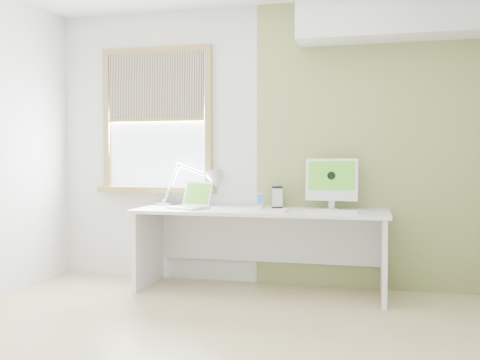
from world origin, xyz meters
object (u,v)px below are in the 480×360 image
(external_drive, at_px, (277,197))
(desk, at_px, (261,231))
(desk_lamp, at_px, (206,183))
(imac, at_px, (332,181))
(laptop, at_px, (192,202))

(external_drive, bearing_deg, desk, -124.00)
(desk, relative_size, desk_lamp, 2.99)
(desk, xyz_separation_m, desk_lamp, (-0.58, 0.21, 0.41))
(imac, bearing_deg, desk_lamp, 175.49)
(desk_lamp, distance_m, external_drive, 0.70)
(desk, height_order, external_drive, external_drive)
(laptop, height_order, imac, imac)
(desk, height_order, desk_lamp, desk_lamp)
(desk_lamp, relative_size, external_drive, 3.86)
(desk_lamp, relative_size, imac, 1.61)
(desk, relative_size, laptop, 5.10)
(imac, bearing_deg, desk, -169.39)
(laptop, relative_size, external_drive, 2.26)
(imac, bearing_deg, external_drive, 173.84)
(desk_lamp, distance_m, laptop, 0.34)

